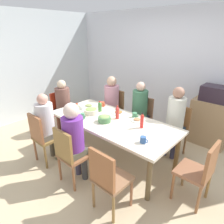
# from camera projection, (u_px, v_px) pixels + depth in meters

# --- Properties ---
(ground_plane) EXTENTS (6.66, 6.66, 0.00)m
(ground_plane) POSITION_uv_depth(u_px,v_px,m) (112.00, 157.00, 3.58)
(ground_plane) COLOR #CAB38A
(wall_back) EXTENTS (5.79, 0.12, 2.60)m
(wall_back) POSITION_uv_depth(u_px,v_px,m) (171.00, 70.00, 4.43)
(wall_back) COLOR silver
(wall_back) RESTS_ON ground_plane
(wall_left) EXTENTS (0.12, 4.06, 2.60)m
(wall_left) POSITION_uv_depth(u_px,v_px,m) (28.00, 67.00, 4.86)
(wall_left) COLOR silver
(wall_left) RESTS_ON ground_plane
(dining_table) EXTENTS (2.23, 1.00, 0.73)m
(dining_table) POSITION_uv_depth(u_px,v_px,m) (112.00, 124.00, 3.33)
(dining_table) COLOR beige
(dining_table) RESTS_ON ground_plane
(chair_0) EXTENTS (0.40, 0.40, 0.90)m
(chair_0) POSITION_uv_depth(u_px,v_px,m) (43.00, 136.00, 3.26)
(chair_0) COLOR olive
(chair_0) RESTS_ON ground_plane
(person_0) EXTENTS (0.30, 0.30, 1.21)m
(person_0) POSITION_uv_depth(u_px,v_px,m) (46.00, 123.00, 3.24)
(person_0) COLOR brown
(person_0) RESTS_ON ground_plane
(chair_1) EXTENTS (0.40, 0.40, 0.90)m
(chair_1) POSITION_uv_depth(u_px,v_px,m) (141.00, 117.00, 3.99)
(chair_1) COLOR brown
(chair_1) RESTS_ON ground_plane
(person_1) EXTENTS (0.30, 0.30, 1.24)m
(person_1) POSITION_uv_depth(u_px,v_px,m) (139.00, 108.00, 3.84)
(person_1) COLOR #2D3B56
(person_1) RESTS_ON ground_plane
(chair_2) EXTENTS (0.40, 0.40, 0.90)m
(chair_2) POSITION_uv_depth(u_px,v_px,m) (108.00, 178.00, 2.33)
(chair_2) COLOR #896142
(chair_2) RESTS_ON ground_plane
(chair_3) EXTENTS (0.40, 0.40, 0.90)m
(chair_3) POSITION_uv_depth(u_px,v_px,m) (114.00, 108.00, 4.46)
(chair_3) COLOR olive
(chair_3) RESTS_ON ground_plane
(person_3) EXTENTS (0.32, 0.32, 1.24)m
(person_3) POSITION_uv_depth(u_px,v_px,m) (111.00, 99.00, 4.31)
(person_3) COLOR brown
(person_3) RESTS_ON ground_plane
(chair_4) EXTENTS (0.40, 0.40, 0.90)m
(chair_4) POSITION_uv_depth(u_px,v_px,m) (176.00, 128.00, 3.52)
(chair_4) COLOR olive
(chair_4) RESTS_ON ground_plane
(person_4) EXTENTS (0.30, 0.30, 1.28)m
(person_4) POSITION_uv_depth(u_px,v_px,m) (175.00, 117.00, 3.37)
(person_4) COLOR #323450
(person_4) RESTS_ON ground_plane
(chair_5) EXTENTS (0.40, 0.40, 0.90)m
(chair_5) POSITION_uv_depth(u_px,v_px,m) (200.00, 170.00, 2.45)
(chair_5) COLOR #935D3F
(chair_5) RESTS_ON ground_plane
(chair_6) EXTENTS (0.40, 0.40, 0.90)m
(chair_6) POSITION_uv_depth(u_px,v_px,m) (70.00, 153.00, 2.79)
(chair_6) COLOR #905A38
(chair_6) RESTS_ON ground_plane
(person_6) EXTENTS (0.30, 0.30, 1.24)m
(person_6) POSITION_uv_depth(u_px,v_px,m) (74.00, 136.00, 2.76)
(person_6) COLOR #3B374B
(person_6) RESTS_ON ground_plane
(chair_7) EXTENTS (0.40, 0.40, 0.90)m
(chair_7) POSITION_uv_depth(u_px,v_px,m) (62.00, 110.00, 4.33)
(chair_7) COLOR red
(chair_7) RESTS_ON ground_plane
(person_7) EXTENTS (0.30, 0.30, 1.19)m
(person_7) POSITION_uv_depth(u_px,v_px,m) (63.00, 102.00, 4.19)
(person_7) COLOR #362E4C
(person_7) RESTS_ON ground_plane
(plate_0) EXTENTS (0.26, 0.26, 0.04)m
(plate_0) POSITION_uv_depth(u_px,v_px,m) (74.00, 108.00, 3.80)
(plate_0) COLOR white
(plate_0) RESTS_ON dining_table
(plate_1) EXTENTS (0.21, 0.21, 0.04)m
(plate_1) POSITION_uv_depth(u_px,v_px,m) (137.00, 120.00, 3.29)
(plate_1) COLOR white
(plate_1) RESTS_ON dining_table
(plate_2) EXTENTS (0.25, 0.25, 0.04)m
(plate_2) POSITION_uv_depth(u_px,v_px,m) (119.00, 113.00, 3.59)
(plate_2) COLOR white
(plate_2) RESTS_ON dining_table
(plate_3) EXTENTS (0.25, 0.25, 0.04)m
(plate_3) POSITION_uv_depth(u_px,v_px,m) (89.00, 106.00, 3.90)
(plate_3) COLOR silver
(plate_3) RESTS_ON dining_table
(bowl_0) EXTENTS (0.25, 0.25, 0.10)m
(bowl_0) POSITION_uv_depth(u_px,v_px,m) (91.00, 111.00, 3.56)
(bowl_0) COLOR beige
(bowl_0) RESTS_ON dining_table
(bowl_1) EXTENTS (0.21, 0.21, 0.11)m
(bowl_1) POSITION_uv_depth(u_px,v_px,m) (104.00, 119.00, 3.23)
(bowl_1) COLOR #4B834E
(bowl_1) RESTS_ON dining_table
(cup_0) EXTENTS (0.12, 0.08, 0.08)m
(cup_0) POSITION_uv_depth(u_px,v_px,m) (135.00, 115.00, 3.41)
(cup_0) COLOR #46865C
(cup_0) RESTS_ON dining_table
(cup_1) EXTENTS (0.11, 0.08, 0.10)m
(cup_1) POSITION_uv_depth(u_px,v_px,m) (83.00, 116.00, 3.35)
(cup_1) COLOR #4C8768
(cup_1) RESTS_ON dining_table
(cup_2) EXTENTS (0.12, 0.08, 0.09)m
(cup_2) POSITION_uv_depth(u_px,v_px,m) (143.00, 140.00, 2.63)
(cup_2) COLOR #355D9B
(cup_2) RESTS_ON dining_table
(cup_3) EXTENTS (0.11, 0.08, 0.08)m
(cup_3) POSITION_uv_depth(u_px,v_px,m) (81.00, 108.00, 3.75)
(cup_3) COLOR white
(cup_3) RESTS_ON dining_table
(cup_4) EXTENTS (0.12, 0.08, 0.09)m
(cup_4) POSITION_uv_depth(u_px,v_px,m) (103.00, 104.00, 3.90)
(cup_4) COLOR #D15535
(cup_4) RESTS_ON dining_table
(bottle_0) EXTENTS (0.05, 0.05, 0.25)m
(bottle_0) POSITION_uv_depth(u_px,v_px,m) (142.00, 121.00, 3.01)
(bottle_0) COLOR red
(bottle_0) RESTS_ON dining_table
(bottle_1) EXTENTS (0.07, 0.07, 0.25)m
(bottle_1) POSITION_uv_depth(u_px,v_px,m) (77.00, 110.00, 3.41)
(bottle_1) COLOR tan
(bottle_1) RESTS_ON dining_table
(bottle_2) EXTENTS (0.06, 0.06, 0.24)m
(bottle_2) POSITION_uv_depth(u_px,v_px,m) (117.00, 113.00, 3.33)
(bottle_2) COLOR red
(bottle_2) RESTS_ON dining_table
(bottle_3) EXTENTS (0.07, 0.07, 0.20)m
(bottle_3) POSITION_uv_depth(u_px,v_px,m) (100.00, 107.00, 3.65)
(bottle_3) COLOR #47843D
(bottle_3) RESTS_ON dining_table
(side_cabinet) EXTENTS (0.70, 0.44, 0.90)m
(side_cabinet) POSITION_uv_depth(u_px,v_px,m) (209.00, 122.00, 3.88)
(side_cabinet) COLOR #A4835B
(side_cabinet) RESTS_ON ground_plane
(microwave) EXTENTS (0.48, 0.36, 0.28)m
(microwave) POSITION_uv_depth(u_px,v_px,m) (215.00, 94.00, 3.66)
(microwave) COLOR #2E212D
(microwave) RESTS_ON side_cabinet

